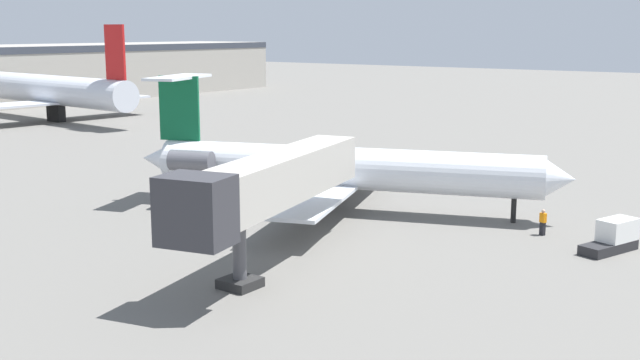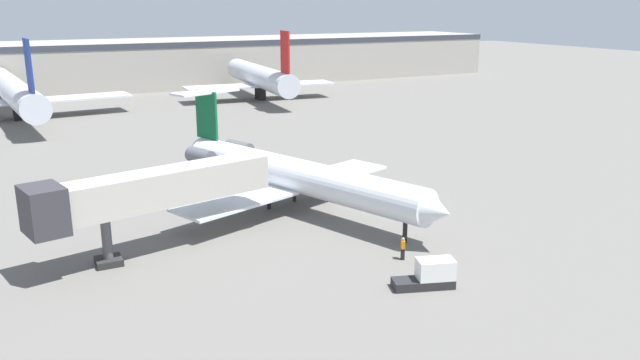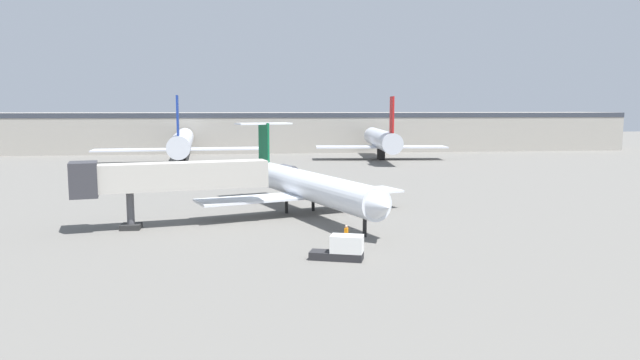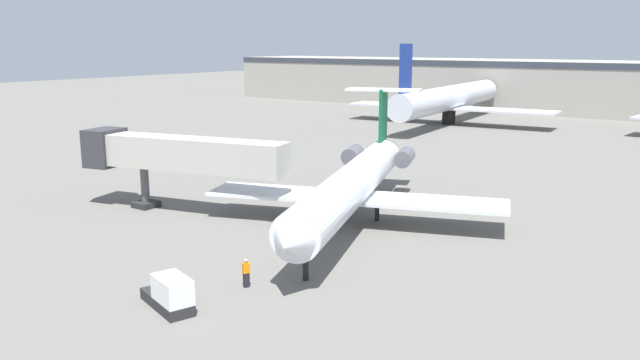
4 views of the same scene
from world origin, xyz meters
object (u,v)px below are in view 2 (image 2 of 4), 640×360
jet_bridge (142,193)px  parked_airliner_west_mid (260,77)px  ground_crew_marshaller (403,248)px  regional_jet (291,174)px  baggage_tug_lead (430,275)px  parked_airliner_west_end (15,92)px

jet_bridge → parked_airliner_west_mid: bearing=61.8°
ground_crew_marshaller → regional_jet: bearing=98.1°
baggage_tug_lead → parked_airliner_west_mid: (21.92, 83.34, 3.53)m
ground_crew_marshaller → parked_airliner_west_mid: (20.84, 78.65, 3.51)m
jet_bridge → baggage_tug_lead: 21.11m
parked_airliner_west_mid → regional_jet: bearing=-109.7°
regional_jet → parked_airliner_west_mid: bearing=70.3°
regional_jet → baggage_tug_lead: bearing=-87.0°
regional_jet → jet_bridge: regional_jet is taller
baggage_tug_lead → parked_airliner_west_end: (-20.75, 81.00, 3.52)m
ground_crew_marshaller → baggage_tug_lead: baggage_tug_lead is taller
jet_bridge → parked_airliner_west_mid: parked_airliner_west_mid is taller
baggage_tug_lead → parked_airliner_west_end: size_ratio=0.10×
parked_airliner_west_mid → ground_crew_marshaller: bearing=-104.8°
baggage_tug_lead → parked_airliner_west_end: parked_airliner_west_end is taller
regional_jet → jet_bridge: (-14.21, -5.34, 1.57)m
jet_bridge → regional_jet: bearing=20.6°
regional_jet → parked_airliner_west_mid: (22.93, 63.93, 1.15)m
parked_airliner_west_mid → jet_bridge: bearing=-118.2°
ground_crew_marshaller → parked_airliner_west_end: (-21.82, 76.31, 3.50)m
ground_crew_marshaller → parked_airliner_west_end: size_ratio=0.04×
parked_airliner_west_end → parked_airliner_west_mid: bearing=3.1°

